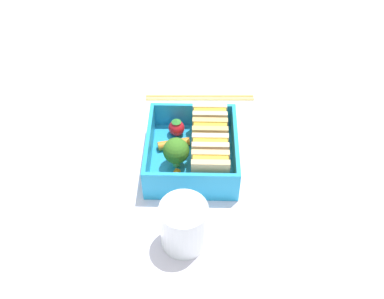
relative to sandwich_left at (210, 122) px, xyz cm
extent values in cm
cube|color=silver|center=(5.23, -2.73, -4.89)|extent=(120.00, 120.00, 2.00)
cube|color=#2397D0|center=(5.23, -2.73, -3.29)|extent=(15.75, 13.94, 1.20)
cube|color=#2397D0|center=(5.23, 3.94, -0.54)|extent=(15.75, 0.60, 4.29)
cube|color=#2397D0|center=(5.23, -9.40, -0.54)|extent=(15.75, 0.60, 4.29)
cube|color=#2397D0|center=(-2.34, -2.73, -0.54)|extent=(0.60, 12.74, 4.29)
cube|color=#2397D0|center=(12.80, -2.73, -0.54)|extent=(0.60, 12.74, 4.29)
cube|color=beige|center=(-0.97, 0.00, 0.00)|extent=(0.97, 5.46, 5.37)
cube|color=yellow|center=(0.00, 0.00, 0.00)|extent=(0.97, 5.02, 4.94)
cube|color=beige|center=(0.97, 0.00, 0.00)|extent=(0.97, 5.46, 5.37)
cube|color=tan|center=(2.52, 0.00, 0.00)|extent=(0.97, 5.46, 5.37)
cube|color=yellow|center=(3.49, 0.00, 0.00)|extent=(0.97, 5.02, 4.94)
cube|color=tan|center=(4.46, 0.00, 0.00)|extent=(0.97, 5.46, 5.37)
cube|color=beige|center=(6.00, 0.00, 0.00)|extent=(0.97, 5.46, 5.37)
cube|color=yellow|center=(6.97, 0.00, 0.00)|extent=(0.97, 5.02, 4.94)
cube|color=beige|center=(7.94, 0.00, 0.00)|extent=(0.97, 5.46, 5.37)
cube|color=#DBB781|center=(9.49, 0.00, 0.00)|extent=(0.97, 5.46, 5.37)
cube|color=yellow|center=(10.46, 0.00, 0.00)|extent=(0.97, 5.02, 4.94)
cube|color=#DBB781|center=(11.43, 0.00, 0.00)|extent=(0.97, 5.46, 5.37)
sphere|color=red|center=(0.13, -5.39, -1.36)|extent=(2.65, 2.65, 2.65)
cone|color=#368F36|center=(0.13, -5.39, 0.27)|extent=(1.59, 1.59, 0.60)
cylinder|color=orange|center=(3.23, -5.70, -1.99)|extent=(2.61, 5.29, 1.40)
cylinder|color=#8ED162|center=(7.14, -5.07, -1.82)|extent=(1.15, 1.15, 1.73)
sphere|color=#397422|center=(7.14, -5.07, 0.44)|extent=(3.99, 3.99, 3.99)
cylinder|color=orange|center=(10.84, -5.52, -2.17)|extent=(4.37, 2.35, 1.03)
cylinder|color=#D7B662|center=(-11.53, -1.62, -3.54)|extent=(1.11, 20.12, 0.70)
cylinder|color=#D7B662|center=(-10.55, -1.60, -3.54)|extent=(1.11, 20.12, 0.70)
cylinder|color=white|center=(19.94, -3.48, -0.29)|extent=(6.26, 6.26, 7.19)
camera|label=1|loc=(51.93, -1.75, 46.02)|focal=40.00mm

